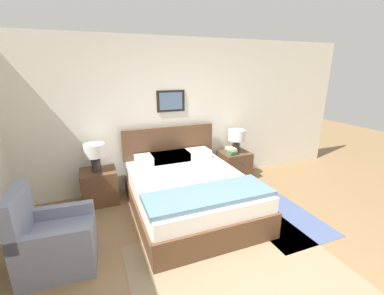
{
  "coord_description": "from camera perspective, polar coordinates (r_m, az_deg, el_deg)",
  "views": [
    {
      "loc": [
        -1.28,
        -1.7,
        2.09
      ],
      "look_at": [
        -0.03,
        1.44,
        1.04
      ],
      "focal_mm": 24.0,
      "sensor_mm": 36.0,
      "label": 1
    }
  ],
  "objects": [
    {
      "name": "book_novel_upper",
      "position": [
        4.86,
        8.65,
        -0.27
      ],
      "size": [
        0.17,
        0.22,
        0.04
      ],
      "rotation": [
        0.0,
        0.0,
        -0.07
      ],
      "color": "beige",
      "rests_on": "book_hardcover_middle"
    },
    {
      "name": "area_rug_bedside",
      "position": [
        4.17,
        18.01,
        -13.75
      ],
      "size": [
        0.98,
        1.58,
        0.01
      ],
      "color": "#47567F",
      "rests_on": "ground_plane"
    },
    {
      "name": "armchair",
      "position": [
        3.29,
        -28.42,
        -17.9
      ],
      "size": [
        0.78,
        0.7,
        0.94
      ],
      "rotation": [
        0.0,
        0.0,
        -1.64
      ],
      "color": "gray",
      "rests_on": "ground_plane"
    },
    {
      "name": "table_lamp_by_door",
      "position": [
        4.9,
        9.86,
        2.31
      ],
      "size": [
        0.31,
        0.31,
        0.44
      ],
      "color": "#2D2823",
      "rests_on": "nightstand_by_door"
    },
    {
      "name": "bed",
      "position": [
        3.92,
        -0.65,
        -9.72
      ],
      "size": [
        1.65,
        2.08,
        1.11
      ],
      "color": "brown",
      "rests_on": "ground_plane"
    },
    {
      "name": "area_rug_main",
      "position": [
        3.13,
        10.18,
        -24.93
      ],
      "size": [
        2.28,
        1.66,
        0.01
      ],
      "color": "#897556",
      "rests_on": "ground_plane"
    },
    {
      "name": "table_lamp_near_window",
      "position": [
        4.21,
        -20.81,
        -1.06
      ],
      "size": [
        0.31,
        0.31,
        0.44
      ],
      "color": "#2D2823",
      "rests_on": "nightstand_near_window"
    },
    {
      "name": "wall_back",
      "position": [
        4.6,
        -5.29,
        7.26
      ],
      "size": [
        7.41,
        0.09,
        2.6
      ],
      "color": "silver",
      "rests_on": "ground_plane"
    },
    {
      "name": "ground_plane",
      "position": [
        2.99,
        12.15,
        -27.73
      ],
      "size": [
        16.0,
        16.0,
        0.0
      ],
      "primitive_type": "plane",
      "color": "olive"
    },
    {
      "name": "book_thick_bottom",
      "position": [
        4.89,
        8.61,
        -1.14
      ],
      "size": [
        0.16,
        0.21,
        0.04
      ],
      "rotation": [
        0.0,
        0.0,
        -0.02
      ],
      "color": "#4C7551",
      "rests_on": "nightstand_by_door"
    },
    {
      "name": "book_hardcover_middle",
      "position": [
        4.88,
        8.63,
        -0.72
      ],
      "size": [
        0.18,
        0.27,
        0.04
      ],
      "rotation": [
        0.0,
        0.0,
        0.16
      ],
      "color": "#4C7551",
      "rests_on": "book_thick_bottom"
    },
    {
      "name": "nightstand_by_door",
      "position": [
        5.08,
        9.4,
        -3.97
      ],
      "size": [
        0.54,
        0.49,
        0.55
      ],
      "color": "brown",
      "rests_on": "ground_plane"
    },
    {
      "name": "nightstand_near_window",
      "position": [
        4.43,
        -19.83,
        -8.11
      ],
      "size": [
        0.54,
        0.49,
        0.55
      ],
      "color": "brown",
      "rests_on": "ground_plane"
    }
  ]
}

